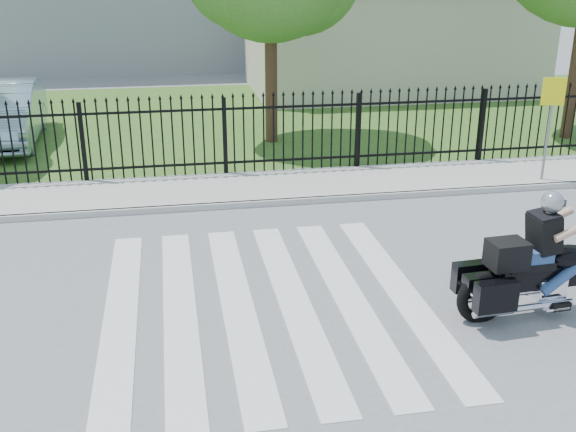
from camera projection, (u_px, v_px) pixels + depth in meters
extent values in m
plane|color=slate|center=(266.00, 303.00, 9.50)|extent=(120.00, 120.00, 0.00)
cube|color=#ADAAA3|center=(231.00, 189.00, 14.08)|extent=(40.00, 2.00, 0.12)
cube|color=#ADAAA3|center=(236.00, 205.00, 13.16)|extent=(40.00, 0.12, 0.12)
cube|color=#2C551D|center=(208.00, 120.00, 20.54)|extent=(40.00, 12.00, 0.02)
cube|color=black|center=(226.00, 163.00, 14.90)|extent=(26.00, 0.04, 0.05)
cube|color=black|center=(224.00, 109.00, 14.48)|extent=(26.00, 0.04, 0.05)
cylinder|color=#382316|center=(271.00, 63.00, 17.30)|extent=(0.32, 0.32, 4.16)
cube|color=beige|center=(389.00, 42.00, 24.78)|extent=(10.00, 6.00, 3.50)
torus|color=black|center=(483.00, 298.00, 8.93)|extent=(0.75, 0.20, 0.74)
cube|color=black|center=(539.00, 276.00, 9.04)|extent=(1.34, 0.33, 0.31)
ellipsoid|color=black|center=(568.00, 257.00, 9.05)|extent=(0.66, 0.45, 0.34)
cube|color=black|center=(527.00, 264.00, 8.92)|extent=(0.68, 0.37, 0.10)
cube|color=silver|center=(547.00, 286.00, 9.13)|extent=(0.43, 0.33, 0.31)
cube|color=black|center=(507.00, 254.00, 8.79)|extent=(0.51, 0.42, 0.37)
cube|color=navy|center=(537.00, 255.00, 8.91)|extent=(0.36, 0.33, 0.18)
sphere|color=#93969A|center=(553.00, 202.00, 8.68)|extent=(0.30, 0.30, 0.30)
imported|color=#9CB7C5|center=(4.00, 113.00, 17.57)|extent=(1.92, 4.87, 1.58)
cylinder|color=gray|center=(548.00, 132.00, 14.17)|extent=(0.06, 0.06, 2.09)
cube|color=#FFF10D|center=(554.00, 91.00, 13.85)|extent=(0.47, 0.15, 0.57)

